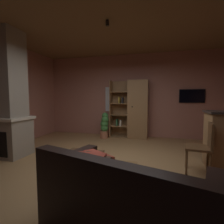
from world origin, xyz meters
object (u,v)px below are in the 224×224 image
Objects in this scene: table_book_1 at (83,151)px; stone_fireplace at (5,100)px; dining_chair at (203,144)px; bookshelf_cabinet at (135,110)px; potted_floor_plant at (105,125)px; leather_couch at (122,203)px; wall_mounted_tv at (192,96)px; coffee_table at (81,159)px; table_book_0 at (81,153)px.

stone_fireplace is at bearing 165.27° from table_book_1.
bookshelf_cabinet is at bearing 121.20° from dining_chair.
leather_couch is at bearing -70.50° from potted_floor_plant.
leather_couch is 13.76× the size of table_book_1.
dining_chair is 1.20× the size of wall_mounted_tv.
stone_fireplace is 4.55× the size of coffee_table.
leather_couch is 1.32m from table_book_0.
table_book_1 is 2.10m from dining_chair.
bookshelf_cabinet is at bearing 80.84° from table_book_1.
dining_chair is 2.82m from wall_mounted_tv.
table_book_1 is at bearing 53.75° from coffee_table.
dining_chair reaches higher than potted_floor_plant.
stone_fireplace is 3.57m from leather_couch.
table_book_1 is (0.03, 0.03, 0.02)m from table_book_0.
stone_fireplace is at bearing 152.74° from leather_couch.
bookshelf_cabinet reaches higher than potted_floor_plant.
stone_fireplace is 21.59× the size of table_book_1.
bookshelf_cabinet is 2.53× the size of wall_mounted_tv.
dining_chair is at bearing -58.80° from bookshelf_cabinet.
table_book_1 is (-0.86, 1.00, 0.14)m from leather_couch.
dining_chair is 3.30m from potted_floor_plant.
coffee_table is 0.82× the size of wall_mounted_tv.
coffee_table is 5.27× the size of table_book_0.
coffee_table is at bearing -161.10° from dining_chair.
wall_mounted_tv reaches higher than dining_chair.
potted_floor_plant is at bearing 99.29° from coffee_table.
bookshelf_cabinet is 2.90m from dining_chair.
coffee_table is at bearing -99.50° from bookshelf_cabinet.
table_book_1 is at bearing -14.73° from stone_fireplace.
wall_mounted_tv is at bearing 31.49° from stone_fireplace.
dining_chair reaches higher than table_book_0.
stone_fireplace reaches higher than potted_floor_plant.
wall_mounted_tv is at bearing 55.48° from table_book_1.
table_book_0 is 0.90× the size of table_book_1.
dining_chair reaches higher than coffee_table.
table_book_0 is at bearing -80.82° from potted_floor_plant.
table_book_0 is at bearing -124.68° from wall_mounted_tv.
coffee_table is 2.90m from potted_floor_plant.
dining_chair is at bearing 55.70° from leather_couch.
stone_fireplace is at bearing -127.09° from potted_floor_plant.
coffee_table is at bearing -124.54° from wall_mounted_tv.
stone_fireplace is 2.42m from table_book_1.
table_book_1 is 0.17× the size of wall_mounted_tv.
coffee_table is 4.74× the size of table_book_1.
potted_floor_plant is at bearing -169.92° from wall_mounted_tv.
table_book_0 is 0.13× the size of dining_chair.
stone_fireplace reaches higher than wall_mounted_tv.
leather_couch is 4.06m from potted_floor_plant.
table_book_1 is at bearing 40.05° from table_book_0.
dining_chair is (2.01, 0.69, 0.20)m from coffee_table.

